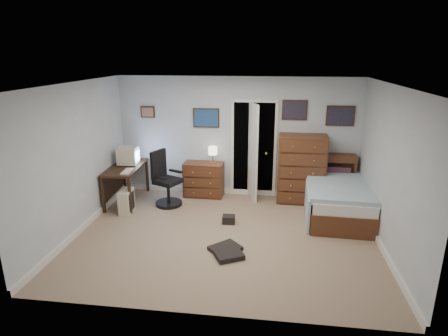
{
  "coord_description": "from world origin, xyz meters",
  "views": [
    {
      "loc": [
        0.71,
        -5.63,
        2.95
      ],
      "look_at": [
        -0.06,
        0.3,
        1.1
      ],
      "focal_mm": 30.0,
      "sensor_mm": 36.0,
      "label": 1
    }
  ],
  "objects_px": {
    "computer_desk": "(122,174)",
    "bed": "(337,196)",
    "office_chair": "(166,184)",
    "low_dresser": "(204,179)",
    "tall_dresser": "(301,169)"
  },
  "relations": [
    {
      "from": "computer_desk",
      "to": "bed",
      "type": "bearing_deg",
      "value": -3.73
    },
    {
      "from": "office_chair",
      "to": "low_dresser",
      "type": "height_order",
      "value": "office_chair"
    },
    {
      "from": "tall_dresser",
      "to": "bed",
      "type": "xyz_separation_m",
      "value": [
        0.65,
        -0.53,
        -0.36
      ]
    },
    {
      "from": "computer_desk",
      "to": "low_dresser",
      "type": "xyz_separation_m",
      "value": [
        1.61,
        0.51,
        -0.21
      ]
    },
    {
      "from": "computer_desk",
      "to": "tall_dresser",
      "type": "relative_size",
      "value": 0.96
    },
    {
      "from": "office_chair",
      "to": "computer_desk",
      "type": "bearing_deg",
      "value": -159.09
    },
    {
      "from": "bed",
      "to": "tall_dresser",
      "type": "bearing_deg",
      "value": 143.23
    },
    {
      "from": "computer_desk",
      "to": "bed",
      "type": "height_order",
      "value": "computer_desk"
    },
    {
      "from": "tall_dresser",
      "to": "bed",
      "type": "height_order",
      "value": "tall_dresser"
    },
    {
      "from": "computer_desk",
      "to": "office_chair",
      "type": "xyz_separation_m",
      "value": [
        0.94,
        -0.06,
        -0.15
      ]
    },
    {
      "from": "office_chair",
      "to": "low_dresser",
      "type": "bearing_deg",
      "value": 64.9
    },
    {
      "from": "tall_dresser",
      "to": "bed",
      "type": "distance_m",
      "value": 0.91
    },
    {
      "from": "office_chair",
      "to": "low_dresser",
      "type": "distance_m",
      "value": 0.88
    },
    {
      "from": "office_chair",
      "to": "bed",
      "type": "height_order",
      "value": "office_chair"
    },
    {
      "from": "office_chair",
      "to": "tall_dresser",
      "type": "xyz_separation_m",
      "value": [
        2.69,
        0.54,
        0.27
      ]
    }
  ]
}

